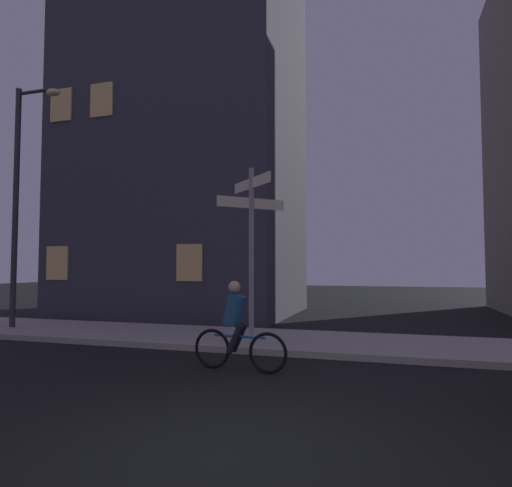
# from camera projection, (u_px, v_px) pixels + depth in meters

# --- Properties ---
(ground_plane) EXTENTS (80.00, 80.00, 0.00)m
(ground_plane) POSITION_uv_depth(u_px,v_px,m) (219.00, 456.00, 4.34)
(ground_plane) COLOR black
(sidewalk_kerb) EXTENTS (40.00, 3.02, 0.14)m
(sidewalk_kerb) POSITION_uv_depth(u_px,v_px,m) (318.00, 343.00, 10.40)
(sidewalk_kerb) COLOR #9E9991
(sidewalk_kerb) RESTS_ON ground_plane
(signpost) EXTENTS (1.25, 1.25, 3.99)m
(signpost) POSITION_uv_depth(u_px,v_px,m) (251.00, 236.00, 10.03)
(signpost) COLOR gray
(signpost) RESTS_ON sidewalk_kerb
(street_lamp) EXTENTS (1.54, 0.28, 6.98)m
(street_lamp) POSITION_uv_depth(u_px,v_px,m) (21.00, 187.00, 12.77)
(street_lamp) COLOR #2D2D30
(street_lamp) RESTS_ON sidewalk_kerb
(cyclist) EXTENTS (1.82, 0.36, 1.61)m
(cyclist) POSITION_uv_depth(u_px,v_px,m) (237.00, 329.00, 7.93)
(cyclist) COLOR black
(cyclist) RESTS_ON ground_plane
(building_left_block) EXTENTS (8.62, 6.84, 20.25)m
(building_left_block) POSITION_uv_depth(u_px,v_px,m) (189.00, 69.00, 18.38)
(building_left_block) COLOR #383842
(building_left_block) RESTS_ON ground_plane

